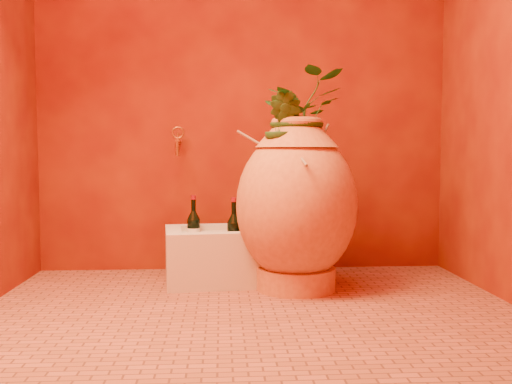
{
  "coord_description": "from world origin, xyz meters",
  "views": [
    {
      "loc": [
        -0.14,
        -2.54,
        0.73
      ],
      "look_at": [
        0.04,
        0.35,
        0.53
      ],
      "focal_mm": 40.0,
      "sensor_mm": 36.0,
      "label": 1
    }
  ],
  "objects": [
    {
      "name": "plant_main",
      "position": [
        0.27,
        0.46,
        0.92
      ],
      "size": [
        0.52,
        0.49,
        0.48
      ],
      "primitive_type": "imported",
      "rotation": [
        0.0,
        0.0,
        0.31
      ],
      "color": "#214819",
      "rests_on": "amphora"
    },
    {
      "name": "wine_bottle_c",
      "position": [
        -0.07,
        0.56,
        0.28
      ],
      "size": [
        0.08,
        0.08,
        0.31
      ],
      "color": "black",
      "rests_on": "stone_basin"
    },
    {
      "name": "wall_back",
      "position": [
        0.0,
        1.0,
        1.25
      ],
      "size": [
        2.5,
        0.02,
        2.5
      ],
      "primitive_type": "cube",
      "color": "#610C05",
      "rests_on": "ground"
    },
    {
      "name": "wine_bottle_a",
      "position": [
        -0.3,
        0.72,
        0.28
      ],
      "size": [
        0.08,
        0.08,
        0.31
      ],
      "color": "black",
      "rests_on": "stone_basin"
    },
    {
      "name": "stone_basin",
      "position": [
        -0.12,
        0.63,
        0.15
      ],
      "size": [
        0.7,
        0.51,
        0.3
      ],
      "rotation": [
        0.0,
        0.0,
        0.11
      ],
      "color": "beige",
      "rests_on": "floor"
    },
    {
      "name": "wall_tap",
      "position": [
        -0.4,
        0.91,
        0.8
      ],
      "size": [
        0.08,
        0.16,
        0.18
      ],
      "color": "#A06824",
      "rests_on": "wall_back"
    },
    {
      "name": "plant_side",
      "position": [
        0.18,
        0.35,
        0.85
      ],
      "size": [
        0.25,
        0.24,
        0.35
      ],
      "primitive_type": "imported",
      "rotation": [
        0.0,
        0.0,
        -0.68
      ],
      "color": "#214819",
      "rests_on": "amphora"
    },
    {
      "name": "amphora",
      "position": [
        0.26,
        0.43,
        0.45
      ],
      "size": [
        0.67,
        0.67,
        0.91
      ],
      "rotation": [
        0.0,
        0.0,
        0.05
      ],
      "color": "#CA7B39",
      "rests_on": "floor"
    },
    {
      "name": "wine_bottle_b",
      "position": [
        0.0,
        0.72,
        0.29
      ],
      "size": [
        0.08,
        0.08,
        0.34
      ],
      "color": "black",
      "rests_on": "stone_basin"
    },
    {
      "name": "floor",
      "position": [
        0.0,
        0.0,
        0.0
      ],
      "size": [
        2.5,
        2.5,
        0.0
      ],
      "primitive_type": "plane",
      "color": "#984C32",
      "rests_on": "ground"
    }
  ]
}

